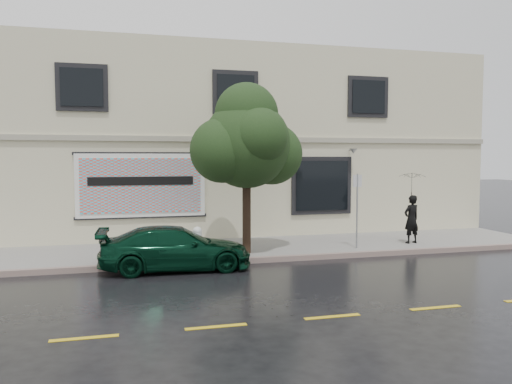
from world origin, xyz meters
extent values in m
plane|color=black|center=(0.00, 0.00, 0.00)|extent=(90.00, 90.00, 0.00)
cube|color=gray|center=(0.00, 3.25, 0.07)|extent=(20.00, 3.50, 0.15)
cube|color=slate|center=(0.00, 1.50, 0.07)|extent=(20.00, 0.18, 0.16)
cube|color=gold|center=(0.00, -3.50, 0.01)|extent=(19.00, 0.12, 0.01)
cube|color=beige|center=(0.00, 9.00, 3.50)|extent=(20.00, 8.00, 7.00)
cube|color=#9E9984|center=(0.00, 4.96, 3.60)|extent=(20.00, 0.12, 0.18)
cube|color=black|center=(3.20, 4.96, 1.95)|extent=(2.30, 0.10, 2.10)
cube|color=black|center=(3.20, 4.90, 1.95)|extent=(2.00, 0.05, 1.80)
cube|color=black|center=(-5.00, 4.90, 5.20)|extent=(1.30, 0.05, 1.20)
cube|color=black|center=(0.00, 4.90, 5.20)|extent=(1.30, 0.05, 1.20)
cube|color=black|center=(5.00, 4.90, 5.20)|extent=(1.30, 0.05, 1.20)
cube|color=white|center=(-3.20, 4.93, 2.05)|extent=(4.20, 0.06, 2.10)
cube|color=#FE4838|center=(-3.20, 4.89, 2.05)|extent=(3.90, 0.04, 1.80)
cube|color=black|center=(-3.20, 4.96, 1.00)|extent=(4.30, 0.10, 0.10)
cube|color=black|center=(-3.20, 4.96, 3.10)|extent=(4.30, 0.10, 0.10)
cube|color=black|center=(-3.20, 4.86, 2.20)|extent=(3.40, 0.02, 0.28)
imported|color=black|center=(-2.45, 1.20, 0.58)|extent=(4.02, 1.88, 1.16)
imported|color=black|center=(5.37, 2.49, 0.94)|extent=(0.64, 0.49, 1.59)
imported|color=black|center=(5.37, 2.49, 2.08)|extent=(1.06, 1.06, 0.67)
cylinder|color=#302215|center=(-0.27, 2.20, 1.28)|extent=(0.25, 0.25, 2.27)
sphere|color=black|center=(-0.27, 2.20, 3.36)|extent=(2.58, 2.58, 2.58)
cylinder|color=silver|center=(-1.79, 1.80, 0.20)|extent=(0.34, 0.34, 0.09)
cylinder|color=silver|center=(-1.79, 1.80, 0.56)|extent=(0.25, 0.25, 0.63)
sphere|color=silver|center=(-1.79, 1.80, 0.92)|extent=(0.25, 0.25, 0.25)
cylinder|color=silver|center=(-1.79, 1.80, 0.59)|extent=(0.37, 0.11, 0.11)
cylinder|color=#94979C|center=(3.25, 2.15, 1.31)|extent=(0.05, 0.05, 2.32)
cube|color=silver|center=(3.25, 2.15, 2.25)|extent=(0.29, 0.03, 0.37)
camera|label=1|loc=(-3.69, -11.97, 2.98)|focal=35.00mm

